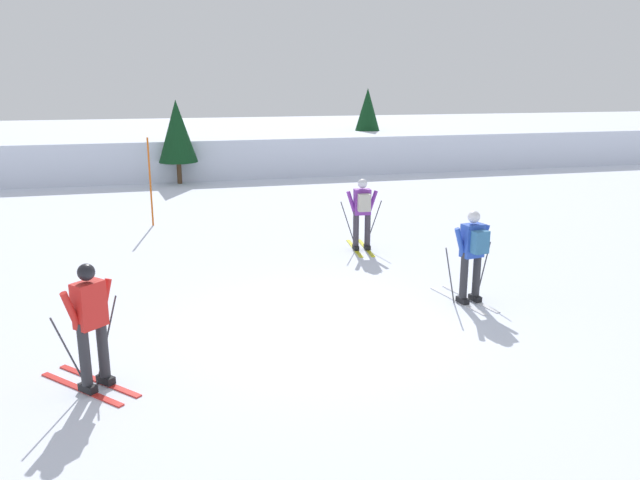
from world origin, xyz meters
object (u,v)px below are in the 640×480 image
skier_red (91,323)px  conifer_far_right (177,131)px  skier_blue (472,252)px  skier_purple (362,211)px  conifer_far_left (367,119)px  trail_marker_pole (150,182)px

skier_red → conifer_far_right: (1.82, 16.87, 1.11)m
conifer_far_right → skier_blue: bearing=-73.6°
skier_red → conifer_far_right: size_ratio=0.53×
skier_purple → skier_red: bearing=-134.6°
skier_blue → conifer_far_right: 15.86m
conifer_far_left → skier_red: bearing=-117.7°
conifer_far_left → conifer_far_right: 9.70m
skier_purple → conifer_far_right: (-3.73, 11.23, 1.07)m
skier_purple → conifer_far_left: conifer_far_left is taller
skier_red → skier_purple: (5.56, 5.64, 0.04)m
skier_red → conifer_far_left: 23.24m
skier_red → skier_purple: size_ratio=1.00×
skier_blue → conifer_far_right: (-4.47, 15.18, 1.07)m
skier_purple → trail_marker_pole: bearing=140.2°
trail_marker_pole → conifer_far_left: (10.03, 10.92, 0.91)m
trail_marker_pole → conifer_far_right: (1.05, 7.25, 0.80)m
skier_blue → skier_purple: bearing=100.6°
skier_purple → conifer_far_right: conifer_far_right is taller
skier_blue → skier_red: bearing=-165.0°
skier_blue → trail_marker_pole: bearing=124.9°
skier_blue → skier_purple: (-0.74, 3.95, 0.00)m
skier_blue → skier_purple: 4.02m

